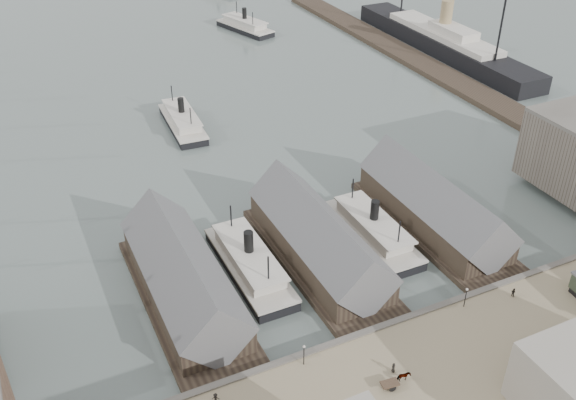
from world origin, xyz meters
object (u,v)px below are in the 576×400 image
ocean_steamer (443,41)px  horse_cart_right (540,352)px  ferry_docked_west (249,263)px  horse_cart_center (400,379)px

ocean_steamer → horse_cart_right: ocean_steamer is taller
ferry_docked_west → ocean_steamer: size_ratio=0.31×
ocean_steamer → ferry_docked_west: bearing=-142.0°
horse_cart_right → ferry_docked_west: bearing=18.7°
horse_cart_center → horse_cart_right: size_ratio=1.05×
ocean_steamer → horse_cart_center: 151.55m
ocean_steamer → horse_cart_right: bearing=-121.2°
horse_cart_center → horse_cart_right: bearing=-95.3°
ferry_docked_west → horse_cart_right: 50.78m
ocean_steamer → horse_cart_center: bearing=-129.3°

